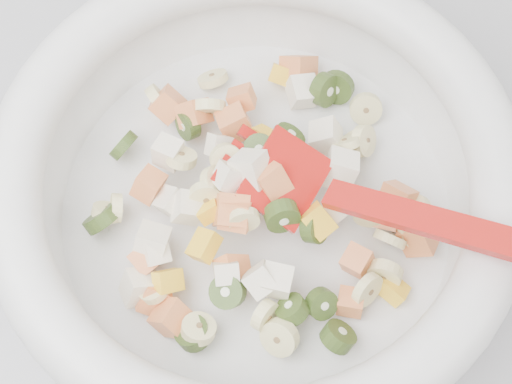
# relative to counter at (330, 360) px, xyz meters

# --- Properties ---
(counter) EXTENTS (2.00, 0.60, 0.90)m
(counter) POSITION_rel_counter_xyz_m (0.00, 0.00, 0.00)
(counter) COLOR #A1A0A6
(counter) RESTS_ON ground
(mixing_bowl) EXTENTS (0.43, 0.38, 0.15)m
(mixing_bowl) POSITION_rel_counter_xyz_m (-0.10, -0.01, 0.51)
(mixing_bowl) COLOR white
(mixing_bowl) RESTS_ON counter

